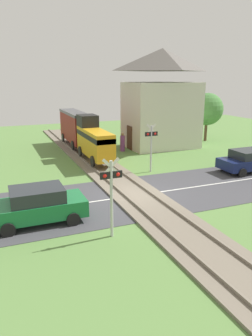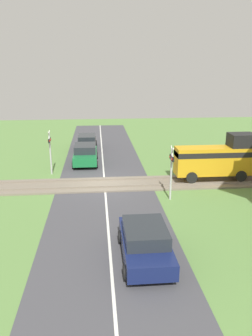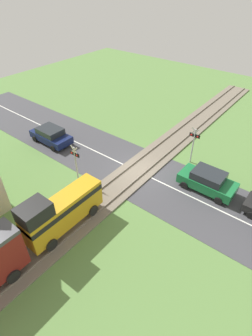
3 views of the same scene
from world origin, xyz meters
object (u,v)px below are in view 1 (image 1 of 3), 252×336
crossing_signal_west_approach (111,187)px  station_building (161,100)px  car_far_side (249,160)px  crossing_signal_east_approach (151,141)px  pedestrian_by_station (122,143)px  car_near_crossing (38,205)px  train (82,132)px

crossing_signal_west_approach → station_building: 18.20m
crossing_signal_west_approach → station_building: size_ratio=0.38×
car_far_side → crossing_signal_east_approach: size_ratio=1.27×
crossing_signal_west_approach → pedestrian_by_station: size_ratio=2.05×
station_building → car_near_crossing: bearing=-135.6°
car_far_side → crossing_signal_west_approach: crossing_signal_west_approach is taller
car_far_side → station_building: (-1.74, 9.60, 3.43)m
car_far_side → crossing_signal_west_approach: size_ratio=1.27×
car_near_crossing → crossing_signal_east_approach: size_ratio=1.26×
train → crossing_signal_east_approach: bearing=-68.4°
car_near_crossing → station_building: 18.15m
car_far_side → car_near_crossing: bearing=-168.8°
car_near_crossing → crossing_signal_east_approach: bearing=33.1°
car_near_crossing → crossing_signal_east_approach: crossing_signal_east_approach is taller
train → car_near_crossing: train is taller
train → pedestrian_by_station: train is taller
station_building → pedestrian_by_station: bearing=-173.2°
crossing_signal_west_approach → pedestrian_by_station: bearing=66.8°
crossing_signal_west_approach → pedestrian_by_station: (6.21, 14.48, -1.37)m
car_near_crossing → crossing_signal_east_approach: (8.21, 5.35, 1.26)m
crossing_signal_west_approach → pedestrian_by_station: 15.82m
car_far_side → crossing_signal_west_approach: 13.11m
crossing_signal_west_approach → crossing_signal_east_approach: same height
train → crossing_signal_east_approach: 7.67m
car_near_crossing → station_building: size_ratio=0.48×
crossing_signal_east_approach → car_far_side: bearing=-21.5°
train → crossing_signal_east_approach: train is taller
car_far_side → pedestrian_by_station: (-5.69, 9.13, -0.06)m
train → car_far_side: size_ratio=2.87×
car_near_crossing → car_far_side: bearing=11.2°
station_building → pedestrian_by_station: size_ratio=5.38×
car_near_crossing → crossing_signal_west_approach: size_ratio=1.26×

